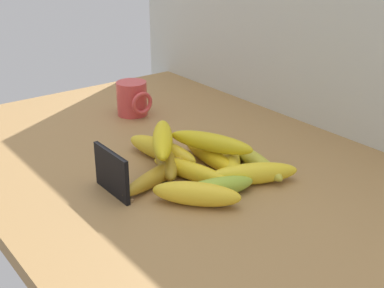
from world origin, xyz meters
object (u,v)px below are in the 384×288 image
(banana_6, at_px, (191,171))
(banana_10, at_px, (224,146))
(banana_5, at_px, (214,188))
(banana_8, at_px, (161,150))
(banana_4, at_px, (160,174))
(banana_12, at_px, (211,142))
(banana_7, at_px, (165,158))
(banana_3, at_px, (253,174))
(banana_2, at_px, (255,161))
(banana_0, at_px, (196,194))
(banana_9, at_px, (212,157))
(banana_11, at_px, (163,139))
(banana_1, at_px, (231,158))
(chalkboard_sign, at_px, (112,174))
(coffee_mug, at_px, (133,99))

(banana_6, relative_size, banana_10, 0.96)
(banana_5, relative_size, banana_8, 0.84)
(banana_4, relative_size, banana_12, 1.17)
(banana_5, height_order, banana_10, same)
(banana_7, bearing_deg, banana_10, 80.00)
(banana_8, xyz_separation_m, banana_12, (0.09, 0.06, 0.03))
(banana_3, bearing_deg, banana_4, -129.60)
(banana_2, distance_m, banana_12, 0.10)
(banana_0, height_order, banana_8, banana_8)
(banana_7, xyz_separation_m, banana_9, (0.05, 0.08, -0.00))
(banana_8, height_order, banana_9, banana_8)
(banana_6, height_order, banana_11, banana_11)
(banana_3, distance_m, banana_5, 0.09)
(banana_3, distance_m, banana_9, 0.11)
(banana_2, relative_size, banana_9, 0.99)
(banana_7, bearing_deg, banana_11, -150.05)
(banana_5, distance_m, banana_6, 0.08)
(banana_11, bearing_deg, banana_12, 52.64)
(banana_6, xyz_separation_m, banana_11, (-0.08, -0.01, 0.04))
(banana_8, bearing_deg, banana_0, -16.47)
(banana_1, height_order, banana_3, banana_3)
(banana_0, relative_size, banana_2, 0.87)
(chalkboard_sign, distance_m, banana_3, 0.26)
(coffee_mug, distance_m, banana_6, 0.39)
(banana_2, relative_size, banana_5, 1.18)
(banana_0, bearing_deg, banana_10, 127.00)
(banana_3, bearing_deg, coffee_mug, 177.92)
(banana_2, bearing_deg, banana_12, -133.78)
(chalkboard_sign, height_order, banana_4, chalkboard_sign)
(banana_5, bearing_deg, banana_9, 142.89)
(banana_4, distance_m, banana_10, 0.18)
(banana_2, height_order, banana_9, banana_9)
(banana_4, relative_size, banana_7, 1.11)
(banana_0, distance_m, banana_1, 0.17)
(coffee_mug, distance_m, banana_12, 0.36)
(coffee_mug, relative_size, banana_0, 0.58)
(banana_11, bearing_deg, banana_10, 78.35)
(coffee_mug, distance_m, banana_10, 0.33)
(banana_1, bearing_deg, banana_12, -123.03)
(banana_3, relative_size, banana_6, 0.97)
(coffee_mug, height_order, banana_3, coffee_mug)
(banana_4, xyz_separation_m, banana_12, (0.01, 0.12, 0.04))
(chalkboard_sign, xyz_separation_m, coffee_mug, (-0.33, 0.24, 0.00))
(banana_4, height_order, banana_6, banana_6)
(banana_1, relative_size, banana_9, 1.08)
(banana_2, relative_size, banana_11, 0.99)
(banana_3, relative_size, banana_8, 0.94)
(banana_7, xyz_separation_m, banana_11, (-0.00, -0.00, 0.04))
(banana_10, relative_size, banana_11, 1.01)
(chalkboard_sign, bearing_deg, banana_0, 37.69)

